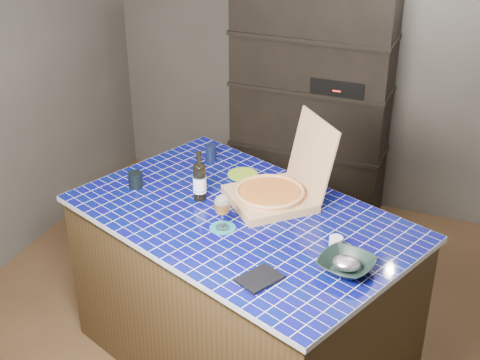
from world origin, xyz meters
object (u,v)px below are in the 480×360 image
at_px(dvd_case, 260,279).
at_px(pizza_box, 274,191).
at_px(bowl, 346,265).
at_px(wine_glass, 222,206).
at_px(mead_bottle, 200,181).
at_px(kitchen_island, 242,290).

bearing_deg(dvd_case, pizza_box, 131.37).
bearing_deg(dvd_case, bowl, 59.86).
bearing_deg(wine_glass, pizza_box, 67.37).
relative_size(mead_bottle, dvd_case, 1.47).
xyz_separation_m(pizza_box, wine_glass, (-0.15, -0.36, 0.07)).
height_order(mead_bottle, dvd_case, mead_bottle).
distance_m(mead_bottle, bowl, 0.98).
bearing_deg(mead_bottle, dvd_case, -45.59).
xyz_separation_m(pizza_box, bowl, (0.52, -0.48, -0.03)).
height_order(pizza_box, bowl, pizza_box).
height_order(wine_glass, bowl, wine_glass).
relative_size(mead_bottle, bowl, 1.13).
height_order(kitchen_island, bowl, bowl).
xyz_separation_m(kitchen_island, pizza_box, (0.11, 0.20, 0.55)).
xyz_separation_m(wine_glass, dvd_case, (0.33, -0.34, -0.13)).
distance_m(kitchen_island, bowl, 0.87).
xyz_separation_m(mead_bottle, bowl, (0.91, -0.36, -0.08)).
distance_m(pizza_box, wine_glass, 0.40).
height_order(mead_bottle, bowl, mead_bottle).
bearing_deg(pizza_box, kitchen_island, -72.15).
height_order(pizza_box, wine_glass, pizza_box).
bearing_deg(bowl, mead_bottle, 158.49).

